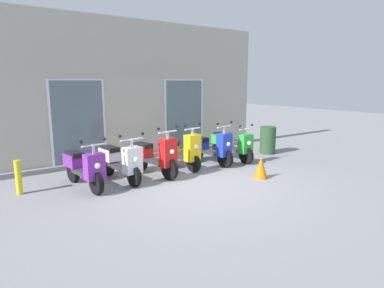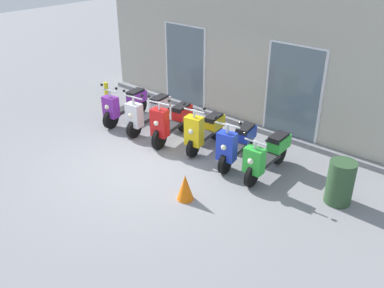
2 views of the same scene
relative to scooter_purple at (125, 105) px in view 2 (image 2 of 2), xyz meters
name	(u,v)px [view 2 (image 2 of 2)]	position (x,y,z in m)	size (l,w,h in m)	color
ground_plane	(147,165)	(2.14, -1.28, -0.46)	(40.00, 40.00, 0.00)	gray
storefront_facade	(239,48)	(2.14, 1.99, 1.45)	(8.83, 0.50, 3.94)	#B2AD9E
scooter_purple	(125,105)	(0.00, 0.00, 0.00)	(0.58, 1.62, 1.13)	black
scooter_white	(148,112)	(0.84, 0.03, 0.01)	(0.62, 1.61, 1.16)	black
scooter_red	(171,121)	(1.69, -0.04, 0.04)	(0.67, 1.61, 1.25)	black
scooter_yellow	(204,129)	(2.55, 0.14, 0.02)	(0.60, 1.49, 1.23)	black
scooter_blue	(237,143)	(3.50, 0.07, 0.01)	(0.65, 1.54, 1.21)	black
scooter_green	(267,154)	(4.26, 0.07, 0.02)	(0.54, 1.62, 1.10)	black
trash_bin	(340,182)	(5.79, 0.09, -0.03)	(0.49, 0.49, 0.85)	#2D4C2D
curb_bollard	(107,94)	(-1.20, 0.35, -0.11)	(0.12, 0.12, 0.70)	yellow
traffic_cone	(185,187)	(3.59, -1.69, -0.20)	(0.32, 0.32, 0.52)	orange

